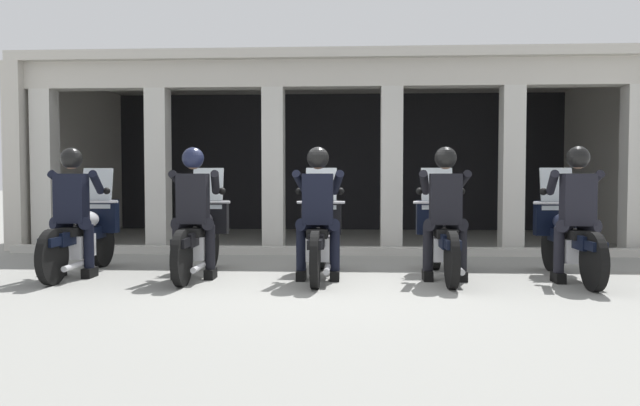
% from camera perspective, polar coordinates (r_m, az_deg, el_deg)
% --- Properties ---
extents(ground_plane, '(80.00, 80.00, 0.00)m').
position_cam_1_polar(ground_plane, '(10.36, 0.78, -4.36)').
color(ground_plane, gray).
extents(station_building, '(10.83, 4.75, 3.29)m').
position_cam_1_polar(station_building, '(12.57, 1.52, 6.41)').
color(station_building, black).
rests_on(station_building, ground).
extents(kerb_strip, '(10.33, 0.24, 0.12)m').
position_cam_1_polar(kerb_strip, '(9.74, 1.03, -4.44)').
color(kerb_strip, '#B7B5AD').
rests_on(kerb_strip, ground).
extents(motorcycle_far_left, '(0.62, 2.04, 1.35)m').
position_cam_1_polar(motorcycle_far_left, '(8.37, -21.05, -2.73)').
color(motorcycle_far_left, black).
rests_on(motorcycle_far_left, ground).
extents(police_officer_far_left, '(0.63, 0.61, 1.58)m').
position_cam_1_polar(police_officer_far_left, '(8.09, -21.93, 0.19)').
color(police_officer_far_left, black).
rests_on(police_officer_far_left, ground).
extents(motorcycle_left, '(0.62, 2.04, 1.35)m').
position_cam_1_polar(motorcycle_left, '(7.86, -11.05, -2.94)').
color(motorcycle_left, black).
rests_on(motorcycle_left, ground).
extents(police_officer_left, '(0.63, 0.61, 1.58)m').
position_cam_1_polar(police_officer_left, '(7.56, -11.61, 0.17)').
color(police_officer_left, black).
rests_on(police_officer_left, ground).
extents(motorcycle_center, '(0.62, 2.04, 1.35)m').
position_cam_1_polar(motorcycle_center, '(7.60, -0.05, -3.08)').
color(motorcycle_center, black).
rests_on(motorcycle_center, ground).
extents(police_officer_center, '(0.63, 0.61, 1.58)m').
position_cam_1_polar(police_officer_center, '(7.29, -0.19, 0.13)').
color(police_officer_center, black).
rests_on(police_officer_center, ground).
extents(motorcycle_right, '(0.62, 2.04, 1.35)m').
position_cam_1_polar(motorcycle_right, '(7.72, 11.18, -3.03)').
color(motorcycle_right, black).
rests_on(motorcycle_right, ground).
extents(police_officer_right, '(0.63, 0.61, 1.58)m').
position_cam_1_polar(police_officer_right, '(7.41, 11.50, 0.12)').
color(police_officer_right, black).
rests_on(police_officer_right, ground).
extents(motorcycle_far_right, '(0.62, 2.04, 1.35)m').
position_cam_1_polar(motorcycle_far_right, '(8.01, 21.97, -2.97)').
color(motorcycle_far_right, black).
rests_on(motorcycle_far_right, ground).
extents(police_officer_far_right, '(0.63, 0.61, 1.58)m').
position_cam_1_polar(police_officer_far_right, '(7.71, 22.69, 0.07)').
color(police_officer_far_right, black).
rests_on(police_officer_far_right, ground).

